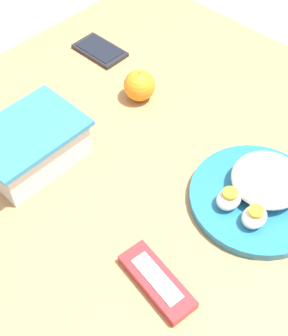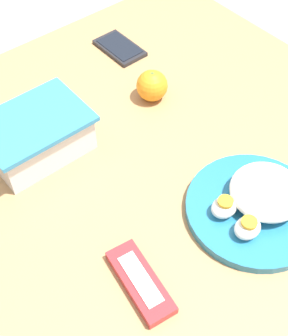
{
  "view_description": "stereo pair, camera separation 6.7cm",
  "coord_description": "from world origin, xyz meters",
  "px_view_note": "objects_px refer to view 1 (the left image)",
  "views": [
    {
      "loc": [
        -0.44,
        -0.43,
        1.46
      ],
      "look_at": [
        -0.03,
        -0.04,
        0.78
      ],
      "focal_mm": 50.0,
      "sensor_mm": 36.0,
      "label": 1
    },
    {
      "loc": [
        -0.39,
        -0.47,
        1.46
      ],
      "look_at": [
        -0.03,
        -0.04,
        0.78
      ],
      "focal_mm": 50.0,
      "sensor_mm": 36.0,
      "label": 2
    }
  ],
  "objects_px": {
    "rice_plate": "(260,191)",
    "candy_bar": "(157,281)",
    "cell_phone": "(100,50)",
    "food_container": "(31,147)",
    "orange_fruit": "(139,85)"
  },
  "relations": [
    {
      "from": "orange_fruit",
      "to": "candy_bar",
      "type": "height_order",
      "value": "orange_fruit"
    },
    {
      "from": "rice_plate",
      "to": "candy_bar",
      "type": "relative_size",
      "value": 1.65
    },
    {
      "from": "rice_plate",
      "to": "cell_phone",
      "type": "height_order",
      "value": "rice_plate"
    },
    {
      "from": "candy_bar",
      "to": "food_container",
      "type": "bearing_deg",
      "value": 85.64
    },
    {
      "from": "candy_bar",
      "to": "rice_plate",
      "type": "bearing_deg",
      "value": -4.65
    },
    {
      "from": "food_container",
      "to": "rice_plate",
      "type": "height_order",
      "value": "food_container"
    },
    {
      "from": "rice_plate",
      "to": "candy_bar",
      "type": "height_order",
      "value": "rice_plate"
    },
    {
      "from": "candy_bar",
      "to": "cell_phone",
      "type": "relative_size",
      "value": 1.17
    },
    {
      "from": "food_container",
      "to": "cell_phone",
      "type": "height_order",
      "value": "food_container"
    },
    {
      "from": "rice_plate",
      "to": "candy_bar",
      "type": "bearing_deg",
      "value": 175.35
    },
    {
      "from": "rice_plate",
      "to": "cell_phone",
      "type": "xyz_separation_m",
      "value": [
        0.1,
        0.54,
        -0.02
      ]
    },
    {
      "from": "rice_plate",
      "to": "food_container",
      "type": "bearing_deg",
      "value": 121.15
    },
    {
      "from": "orange_fruit",
      "to": "rice_plate",
      "type": "height_order",
      "value": "same"
    },
    {
      "from": "orange_fruit",
      "to": "cell_phone",
      "type": "bearing_deg",
      "value": 74.55
    },
    {
      "from": "food_container",
      "to": "orange_fruit",
      "type": "relative_size",
      "value": 2.98
    }
  ]
}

